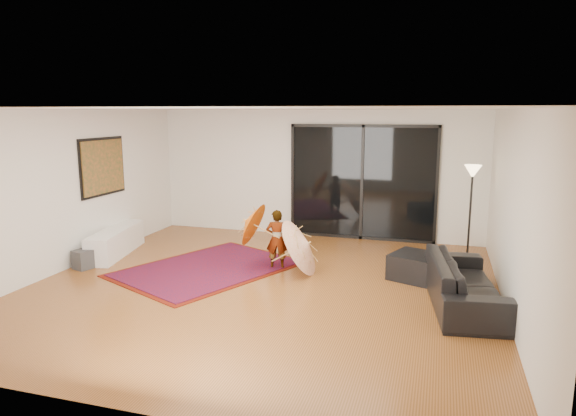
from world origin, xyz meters
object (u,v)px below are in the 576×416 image
at_px(sofa, 464,282).
at_px(ottoman, 416,266).
at_px(child, 277,239).
at_px(media_console, 116,242).

xyz_separation_m(sofa, ottoman, (-0.70, 0.97, -0.12)).
distance_m(sofa, ottoman, 1.20).
bearing_deg(sofa, ottoman, 27.78).
distance_m(ottoman, child, 2.34).
bearing_deg(ottoman, media_console, -178.59).
distance_m(sofa, child, 3.15).
bearing_deg(child, media_console, -10.75).
bearing_deg(ottoman, sofa, -54.31).
relative_size(sofa, ottoman, 3.12).
distance_m(media_console, ottoman, 5.50).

